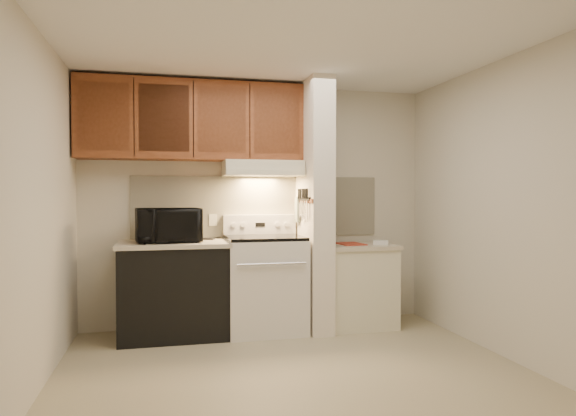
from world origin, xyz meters
name	(u,v)px	position (x,y,z in m)	size (l,w,h in m)	color
floor	(292,370)	(0.00, 0.00, 0.00)	(3.60, 3.60, 0.00)	tan
ceiling	(293,46)	(0.00, 0.00, 2.50)	(3.60, 3.60, 0.00)	white
wall_back	(259,205)	(0.00, 1.50, 1.25)	(3.60, 0.02, 2.50)	beige
wall_left	(39,211)	(-1.80, 0.00, 1.25)	(0.02, 3.00, 2.50)	beige
wall_right	(498,208)	(1.80, 0.00, 1.25)	(0.02, 3.00, 2.50)	beige
backsplash	(259,207)	(0.00, 1.49, 1.24)	(2.60, 0.02, 0.63)	white
range_body	(265,285)	(0.00, 1.16, 0.46)	(0.76, 0.65, 0.92)	silver
oven_window	(271,287)	(0.00, 0.84, 0.50)	(0.50, 0.01, 0.30)	black
oven_handle	(272,264)	(0.00, 0.80, 0.72)	(0.02, 0.02, 0.65)	silver
cooktop	(265,238)	(0.00, 1.16, 0.94)	(0.74, 0.64, 0.03)	black
range_backguard	(260,224)	(0.00, 1.44, 1.05)	(0.76, 0.08, 0.20)	silver
range_display	(260,225)	(0.00, 1.40, 1.05)	(0.10, 0.01, 0.04)	black
range_knob_left_outer	(233,225)	(-0.28, 1.40, 1.05)	(0.05, 0.05, 0.02)	silver
range_knob_left_inner	(243,225)	(-0.18, 1.40, 1.05)	(0.05, 0.05, 0.02)	silver
range_knob_right_inner	(277,224)	(0.18, 1.40, 1.05)	(0.05, 0.05, 0.02)	silver
range_knob_right_outer	(287,224)	(0.28, 1.40, 1.05)	(0.05, 0.05, 0.02)	silver
dishwasher_front	(174,291)	(-0.88, 1.17, 0.43)	(1.00, 0.63, 0.87)	black
left_countertop	(174,244)	(-0.88, 1.17, 0.89)	(1.04, 0.67, 0.04)	beige
spoon_rest	(203,239)	(-0.59, 1.36, 0.92)	(0.23, 0.07, 0.02)	black
teal_jar	(179,235)	(-0.83, 1.39, 0.96)	(0.09, 0.09, 0.10)	#25585D
outlet	(213,220)	(-0.48, 1.48, 1.10)	(0.08, 0.01, 0.12)	beige
microwave	(168,225)	(-0.93, 1.15, 1.07)	(0.58, 0.39, 0.32)	black
partition_pillar	(314,206)	(0.51, 1.15, 1.25)	(0.22, 0.70, 2.50)	#EFE3CF
pillar_trim	(303,201)	(0.39, 1.15, 1.30)	(0.01, 0.70, 0.04)	brown
knife_strip	(304,199)	(0.39, 1.10, 1.32)	(0.02, 0.42, 0.04)	black
knife_blade_a	(307,209)	(0.38, 0.95, 1.22)	(0.01, 0.04, 0.16)	silver
knife_handle_a	(307,194)	(0.38, 0.95, 1.37)	(0.02, 0.02, 0.10)	black
knife_blade_b	(305,210)	(0.38, 1.03, 1.21)	(0.01, 0.04, 0.18)	silver
knife_handle_b	(305,194)	(0.38, 1.01, 1.37)	(0.02, 0.02, 0.10)	black
knife_blade_c	(302,211)	(0.38, 1.11, 1.20)	(0.01, 0.04, 0.20)	silver
knife_handle_c	(303,194)	(0.38, 1.09, 1.37)	(0.02, 0.02, 0.10)	black
knife_blade_d	(301,209)	(0.38, 1.18, 1.22)	(0.01, 0.04, 0.16)	silver
knife_handle_d	(301,194)	(0.38, 1.18, 1.37)	(0.02, 0.02, 0.10)	black
knife_blade_e	(299,209)	(0.38, 1.25, 1.21)	(0.01, 0.04, 0.18)	silver
knife_handle_e	(299,194)	(0.38, 1.26, 1.37)	(0.02, 0.02, 0.10)	black
oven_mitt	(297,209)	(0.38, 1.32, 1.21)	(0.03, 0.11, 0.26)	gray
right_cab_base	(357,287)	(0.97, 1.15, 0.40)	(0.70, 0.60, 0.81)	beige
right_countertop	(357,246)	(0.97, 1.15, 0.83)	(0.74, 0.64, 0.04)	beige
red_folder	(350,244)	(0.89, 1.13, 0.86)	(0.23, 0.32, 0.01)	#A53421
white_box	(381,242)	(1.19, 1.05, 0.87)	(0.15, 0.10, 0.04)	white
range_hood	(262,169)	(0.00, 1.28, 1.62)	(0.78, 0.44, 0.15)	beige
hood_lip	(266,172)	(0.00, 1.07, 1.58)	(0.78, 0.04, 0.06)	beige
upper_cabinets	(193,121)	(-0.69, 1.32, 2.08)	(2.18, 0.33, 0.77)	brown
cab_door_a	(103,116)	(-1.51, 1.17, 2.08)	(0.46, 0.01, 0.63)	brown
cab_gap_a	(134,117)	(-1.23, 1.16, 2.08)	(0.01, 0.01, 0.73)	black
cab_door_b	(164,118)	(-0.96, 1.17, 2.08)	(0.46, 0.01, 0.63)	brown
cab_gap_b	(193,119)	(-0.69, 1.16, 2.08)	(0.01, 0.01, 0.73)	black
cab_door_c	(222,120)	(-0.42, 1.17, 2.08)	(0.46, 0.01, 0.63)	brown
cab_gap_c	(250,121)	(-0.14, 1.16, 2.08)	(0.01, 0.01, 0.73)	black
cab_door_d	(277,122)	(0.13, 1.17, 2.08)	(0.46, 0.01, 0.63)	brown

